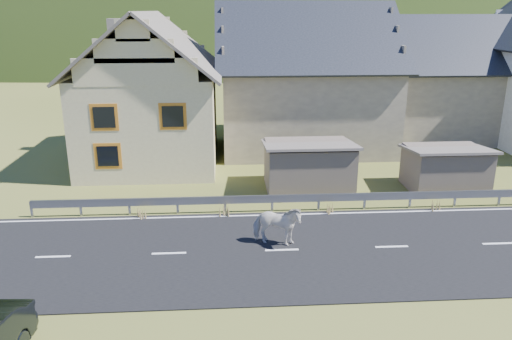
{
  "coord_description": "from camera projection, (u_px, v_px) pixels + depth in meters",
  "views": [
    {
      "loc": [
        -5.96,
        -15.97,
        8.21
      ],
      "look_at": [
        -4.75,
        2.71,
        2.19
      ],
      "focal_mm": 35.0,
      "sensor_mm": 36.0,
      "label": 1
    }
  ],
  "objects": [
    {
      "name": "conifer_patch",
      "position": [
        14.0,
        20.0,
        117.35
      ],
      "size": [
        76.0,
        50.0,
        28.0
      ],
      "primitive_type": "ellipsoid",
      "color": "black",
      "rests_on": "ground"
    },
    {
      "name": "guardrail",
      "position": [
        365.0,
        197.0,
        21.38
      ],
      "size": [
        28.1,
        0.09,
        0.75
      ],
      "color": "#93969B",
      "rests_on": "ground"
    },
    {
      "name": "house_cream",
      "position": [
        150.0,
        83.0,
        27.51
      ],
      "size": [
        7.8,
        9.8,
        8.3
      ],
      "color": "beige",
      "rests_on": "ground"
    },
    {
      "name": "lane_markings",
      "position": [
        392.0,
        247.0,
        18.04
      ],
      "size": [
        60.0,
        6.6,
        0.01
      ],
      "primitive_type": "cube",
      "color": "silver",
      "rests_on": "road"
    },
    {
      "name": "horse",
      "position": [
        277.0,
        225.0,
        17.97
      ],
      "size": [
        1.29,
        1.98,
        1.54
      ],
      "primitive_type": "imported",
      "rotation": [
        0.0,
        0.0,
        1.3
      ],
      "color": "beige",
      "rests_on": "road"
    },
    {
      "name": "mountain",
      "position": [
        252.0,
        85.0,
        195.49
      ],
      "size": [
        440.0,
        280.0,
        260.0
      ],
      "primitive_type": "ellipsoid",
      "color": "#1D3A0F",
      "rests_on": "ground"
    },
    {
      "name": "shed_left",
      "position": [
        308.0,
        166.0,
        23.77
      ],
      "size": [
        4.3,
        3.3,
        2.4
      ],
      "primitive_type": "cube",
      "color": "#706155",
      "rests_on": "ground"
    },
    {
      "name": "road",
      "position": [
        392.0,
        247.0,
        18.05
      ],
      "size": [
        60.0,
        7.0,
        0.04
      ],
      "primitive_type": "cube",
      "color": "black",
      "rests_on": "ground"
    },
    {
      "name": "house_stone_a",
      "position": [
        304.0,
        71.0,
        30.82
      ],
      "size": [
        10.8,
        9.8,
        8.9
      ],
      "color": "gray",
      "rests_on": "ground"
    },
    {
      "name": "shed_right",
      "position": [
        445.0,
        169.0,
        23.72
      ],
      "size": [
        3.8,
        2.9,
        2.2
      ],
      "primitive_type": "cube",
      "color": "#706155",
      "rests_on": "ground"
    },
    {
      "name": "ground",
      "position": [
        392.0,
        248.0,
        18.05
      ],
      "size": [
        160.0,
        160.0,
        0.0
      ],
      "primitive_type": "plane",
      "color": "#454C1A",
      "rests_on": "ground"
    },
    {
      "name": "house_stone_b",
      "position": [
        446.0,
        72.0,
        33.46
      ],
      "size": [
        9.8,
        8.8,
        8.1
      ],
      "color": "gray",
      "rests_on": "ground"
    }
  ]
}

